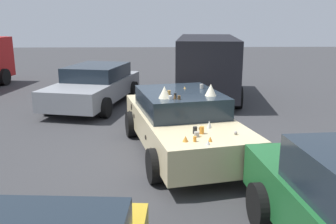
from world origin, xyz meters
TOP-DOWN VIEW (x-y plane):
  - ground_plane at (0.00, 0.00)m, footprint 60.00×60.00m
  - art_car_decorated at (0.03, 0.01)m, footprint 4.65×2.68m
  - parked_van_row_back_center at (5.51, -1.27)m, footprint 5.13×2.64m
  - parked_sedan_far_right at (4.57, 2.57)m, footprint 4.85×2.79m

SIDE VIEW (x-z plane):
  - ground_plane at x=0.00m, z-range 0.00..0.00m
  - art_car_decorated at x=0.03m, z-range -0.10..1.45m
  - parked_sedan_far_right at x=4.57m, z-range 0.02..1.33m
  - parked_van_row_back_center at x=5.51m, z-range 0.13..2.32m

